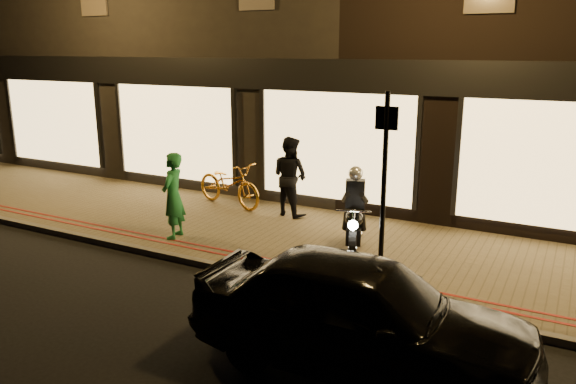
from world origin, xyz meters
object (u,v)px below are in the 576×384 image
(sign_post, at_px, (384,178))
(bicycle_gold, at_px, (229,184))
(parked_car, at_px, (361,312))
(motorcycle, at_px, (354,221))
(person_green, at_px, (173,196))

(sign_post, bearing_deg, bicycle_gold, 151.00)
(bicycle_gold, xyz_separation_m, parked_car, (5.11, -4.84, 0.06))
(motorcycle, bearing_deg, bicycle_gold, 137.35)
(bicycle_gold, distance_m, person_green, 2.46)
(sign_post, relative_size, bicycle_gold, 1.50)
(motorcycle, xyz_separation_m, person_green, (-3.42, -0.82, 0.23))
(person_green, height_order, parked_car, person_green)
(sign_post, height_order, parked_car, sign_post)
(bicycle_gold, bearing_deg, motorcycle, -98.90)
(motorcycle, relative_size, sign_post, 0.62)
(parked_car, bearing_deg, sign_post, 12.08)
(motorcycle, height_order, parked_car, motorcycle)
(motorcycle, relative_size, parked_car, 0.45)
(sign_post, xyz_separation_m, bicycle_gold, (-4.58, 2.54, -1.15))
(motorcycle, relative_size, bicycle_gold, 0.93)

